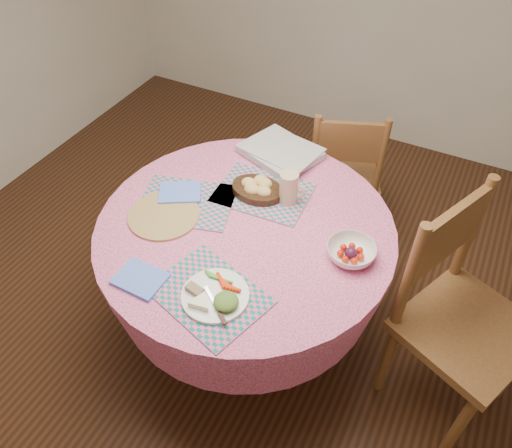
# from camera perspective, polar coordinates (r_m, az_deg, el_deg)

# --- Properties ---
(ground) EXTENTS (4.00, 4.00, 0.00)m
(ground) POSITION_cam_1_polar(r_m,az_deg,el_deg) (2.63, -0.99, -11.85)
(ground) COLOR #331C0F
(ground) RESTS_ON ground
(dining_table) EXTENTS (1.24, 1.24, 0.75)m
(dining_table) POSITION_cam_1_polar(r_m,az_deg,el_deg) (2.19, -1.17, -3.77)
(dining_table) COLOR pink
(dining_table) RESTS_ON ground
(chair_right) EXTENTS (0.62, 0.63, 1.05)m
(chair_right) POSITION_cam_1_polar(r_m,az_deg,el_deg) (2.17, 22.09, -9.39)
(chair_right) COLOR brown
(chair_right) RESTS_ON ground
(chair_back) EXTENTS (0.53, 0.52, 0.89)m
(chair_back) POSITION_cam_1_polar(r_m,az_deg,el_deg) (2.82, 9.85, 5.96)
(chair_back) COLOR brown
(chair_back) RESTS_ON ground
(placemat_front) EXTENTS (0.47, 0.40, 0.01)m
(placemat_front) POSITION_cam_1_polar(r_m,az_deg,el_deg) (1.82, -5.39, -8.05)
(placemat_front) COLOR #157872
(placemat_front) RESTS_ON dining_table
(placemat_left) EXTENTS (0.47, 0.40, 0.01)m
(placemat_left) POSITION_cam_1_polar(r_m,az_deg,el_deg) (2.17, -7.98, 2.49)
(placemat_left) COLOR #157872
(placemat_left) RESTS_ON dining_table
(placemat_back) EXTENTS (0.42, 0.32, 0.01)m
(placemat_back) POSITION_cam_1_polar(r_m,az_deg,el_deg) (2.20, 0.80, 3.59)
(placemat_back) COLOR #157872
(placemat_back) RESTS_ON dining_table
(wicker_trivet) EXTENTS (0.30, 0.30, 0.01)m
(wicker_trivet) POSITION_cam_1_polar(r_m,az_deg,el_deg) (2.12, -10.48, 0.97)
(wicker_trivet) COLOR olive
(wicker_trivet) RESTS_ON dining_table
(napkin_near) EXTENTS (0.18, 0.14, 0.01)m
(napkin_near) POSITION_cam_1_polar(r_m,az_deg,el_deg) (1.90, -13.07, -6.14)
(napkin_near) COLOR #5C7EEE
(napkin_near) RESTS_ON dining_table
(napkin_far) EXTENTS (0.23, 0.21, 0.01)m
(napkin_far) POSITION_cam_1_polar(r_m,az_deg,el_deg) (2.21, -8.68, 3.58)
(napkin_far) COLOR #5C7EEE
(napkin_far) RESTS_ON placemat_left
(dinner_plate) EXTENTS (0.24, 0.24, 0.05)m
(dinner_plate) POSITION_cam_1_polar(r_m,az_deg,el_deg) (1.79, -4.59, -8.20)
(dinner_plate) COLOR white
(dinner_plate) RESTS_ON placemat_front
(bread_bowl) EXTENTS (0.23, 0.23, 0.08)m
(bread_bowl) POSITION_cam_1_polar(r_m,az_deg,el_deg) (2.17, 0.17, 4.18)
(bread_bowl) COLOR black
(bread_bowl) RESTS_ON placemat_back
(latte_mug) EXTENTS (0.12, 0.08, 0.14)m
(latte_mug) POSITION_cam_1_polar(r_m,az_deg,el_deg) (2.11, 3.82, 4.15)
(latte_mug) COLOR #C4B187
(latte_mug) RESTS_ON placemat_back
(fruit_bowl) EXTENTS (0.19, 0.19, 0.06)m
(fruit_bowl) POSITION_cam_1_polar(r_m,az_deg,el_deg) (1.94, 10.80, -3.21)
(fruit_bowl) COLOR white
(fruit_bowl) RESTS_ON dining_table
(newspaper_stack) EXTENTS (0.41, 0.37, 0.04)m
(newspaper_stack) POSITION_cam_1_polar(r_m,az_deg,el_deg) (2.40, 2.82, 8.27)
(newspaper_stack) COLOR silver
(newspaper_stack) RESTS_ON dining_table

